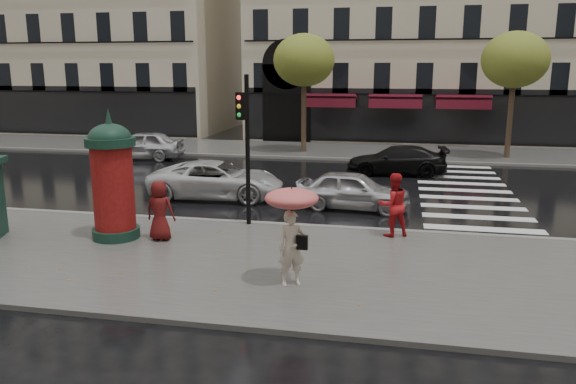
% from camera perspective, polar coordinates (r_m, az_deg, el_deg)
% --- Properties ---
extents(ground, '(160.00, 160.00, 0.00)m').
position_cam_1_polar(ground, '(14.56, -2.67, -6.87)').
color(ground, black).
rests_on(ground, ground).
extents(near_sidewalk, '(90.00, 7.00, 0.12)m').
position_cam_1_polar(near_sidewalk, '(14.08, -3.17, -7.31)').
color(near_sidewalk, '#474744').
rests_on(near_sidewalk, ground).
extents(far_sidewalk, '(90.00, 6.00, 0.12)m').
position_cam_1_polar(far_sidewalk, '(32.83, 5.34, 4.18)').
color(far_sidewalk, '#474744').
rests_on(far_sidewalk, ground).
extents(near_kerb, '(90.00, 0.25, 0.14)m').
position_cam_1_polar(near_kerb, '(17.32, -0.29, -3.41)').
color(near_kerb, slate).
rests_on(near_kerb, ground).
extents(far_kerb, '(90.00, 0.25, 0.14)m').
position_cam_1_polar(far_kerb, '(29.88, 4.73, 3.38)').
color(far_kerb, slate).
rests_on(far_kerb, ground).
extents(zebra_crossing, '(3.60, 11.75, 0.01)m').
position_cam_1_polar(zebra_crossing, '(23.57, 17.51, 0.16)').
color(zebra_crossing, silver).
rests_on(zebra_crossing, ground).
extents(tree_far_left, '(3.40, 3.40, 6.64)m').
position_cam_1_polar(tree_far_left, '(31.76, 1.65, 13.20)').
color(tree_far_left, '#38281C').
rests_on(tree_far_left, ground).
extents(tree_far_right, '(3.40, 3.40, 6.64)m').
position_cam_1_polar(tree_far_right, '(31.82, 22.06, 12.30)').
color(tree_far_right, '#38281C').
rests_on(tree_far_right, ground).
extents(woman_umbrella, '(1.17, 1.17, 2.25)m').
position_cam_1_polar(woman_umbrella, '(12.18, 0.38, -2.86)').
color(woman_umbrella, beige).
rests_on(woman_umbrella, near_sidewalk).
extents(woman_red, '(1.10, 1.00, 1.82)m').
position_cam_1_polar(woman_red, '(16.17, 10.63, -1.28)').
color(woman_red, red).
rests_on(woman_red, near_sidewalk).
extents(man_burgundy, '(0.84, 0.56, 1.68)m').
position_cam_1_polar(man_burgundy, '(15.94, -12.88, -1.84)').
color(man_burgundy, '#571111').
rests_on(man_burgundy, near_sidewalk).
extents(morris_column, '(1.35, 1.35, 3.64)m').
position_cam_1_polar(morris_column, '(16.28, -17.40, 1.46)').
color(morris_column, '#122F23').
rests_on(morris_column, near_sidewalk).
extents(traffic_light, '(0.34, 0.44, 4.52)m').
position_cam_1_polar(traffic_light, '(16.76, -4.35, 5.74)').
color(traffic_light, black).
rests_on(traffic_light, near_sidewalk).
extents(car_silver, '(4.06, 1.93, 1.34)m').
position_cam_1_polar(car_silver, '(19.55, 6.59, 0.19)').
color(car_silver, silver).
rests_on(car_silver, ground).
extents(car_white, '(5.19, 2.71, 1.40)m').
position_cam_1_polar(car_white, '(21.24, -7.27, 1.24)').
color(car_white, silver).
rests_on(car_white, ground).
extents(car_black, '(4.65, 2.21, 1.31)m').
position_cam_1_polar(car_black, '(26.23, 10.95, 3.18)').
color(car_black, black).
rests_on(car_black, ground).
extents(car_far_silver, '(4.69, 2.35, 1.53)m').
position_cam_1_polar(car_far_silver, '(30.92, -14.70, 4.62)').
color(car_far_silver, '#BCBBC0').
rests_on(car_far_silver, ground).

